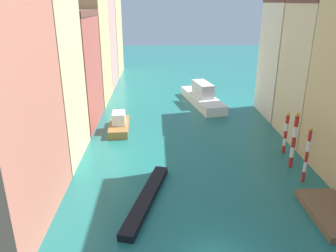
# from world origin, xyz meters

# --- Properties ---
(ground_plane) EXTENTS (154.00, 154.00, 0.00)m
(ground_plane) POSITION_xyz_m (0.00, 24.50, 0.00)
(ground_plane) COLOR #1E6B66
(building_left_1) EXTENTS (6.18, 8.39, 18.04)m
(building_left_1) POSITION_xyz_m (-13.65, 14.62, 9.03)
(building_left_1) COLOR beige
(building_left_1) RESTS_ON ground
(building_left_2) EXTENTS (6.18, 10.12, 13.24)m
(building_left_2) POSITION_xyz_m (-13.65, 24.18, 6.63)
(building_left_2) COLOR #B25147
(building_left_2) RESTS_ON ground
(building_left_3) EXTENTS (6.18, 9.43, 18.19)m
(building_left_3) POSITION_xyz_m (-13.65, 34.35, 9.11)
(building_left_3) COLOR #DBB77A
(building_left_3) RESTS_ON ground
(building_left_4) EXTENTS (6.18, 9.21, 20.73)m
(building_left_4) POSITION_xyz_m (-13.65, 43.64, 10.38)
(building_left_4) COLOR tan
(building_left_4) RESTS_ON ground
(building_left_5) EXTENTS (6.18, 10.47, 19.15)m
(building_left_5) POSITION_xyz_m (-13.65, 53.85, 9.59)
(building_left_5) COLOR #DBB77A
(building_left_5) RESTS_ON ground
(building_right_2) EXTENTS (6.18, 7.75, 14.60)m
(building_right_2) POSITION_xyz_m (13.65, 18.76, 7.31)
(building_right_2) COLOR beige
(building_right_2) RESTS_ON ground
(building_right_3) EXTENTS (6.18, 7.71, 14.77)m
(building_right_3) POSITION_xyz_m (13.65, 26.69, 7.40)
(building_right_3) COLOR beige
(building_right_3) RESTS_ON ground
(waterfront_dock) EXTENTS (3.03, 5.67, 0.53)m
(waterfront_dock) POSITION_xyz_m (8.81, 4.25, 0.27)
(waterfront_dock) COLOR brown
(waterfront_dock) RESTS_ON ground
(mooring_pole_0) EXTENTS (0.28, 0.28, 4.87)m
(mooring_pole_0) POSITION_xyz_m (8.80, 9.08, 2.48)
(mooring_pole_0) COLOR red
(mooring_pole_0) RESTS_ON ground
(mooring_pole_1) EXTENTS (0.39, 0.39, 5.22)m
(mooring_pole_1) POSITION_xyz_m (8.79, 11.76, 2.67)
(mooring_pole_1) COLOR red
(mooring_pole_1) RESTS_ON ground
(mooring_pole_2) EXTENTS (0.36, 0.36, 4.21)m
(mooring_pole_2) POSITION_xyz_m (9.23, 14.75, 2.16)
(mooring_pole_2) COLOR red
(mooring_pole_2) RESTS_ON ground
(vaporetto_white) EXTENTS (5.43, 12.63, 3.20)m
(vaporetto_white) POSITION_xyz_m (3.33, 31.74, 1.06)
(vaporetto_white) COLOR white
(vaporetto_white) RESTS_ON ground
(gondola_black) EXTENTS (3.46, 9.34, 0.55)m
(gondola_black) POSITION_xyz_m (-4.19, 6.56, 0.27)
(gondola_black) COLOR black
(gondola_black) RESTS_ON ground
(motorboat_0) EXTENTS (2.42, 5.87, 2.23)m
(motorboat_0) POSITION_xyz_m (-7.75, 21.37, 0.76)
(motorboat_0) COLOR olive
(motorboat_0) RESTS_ON ground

